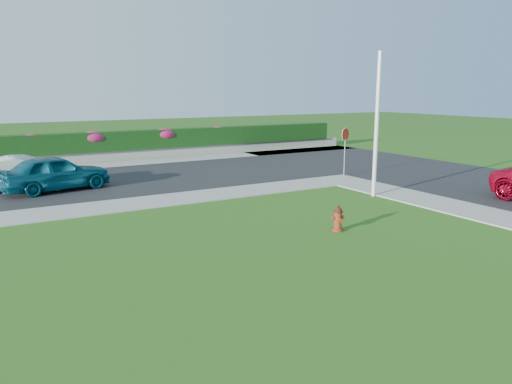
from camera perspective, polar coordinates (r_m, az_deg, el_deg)
ground at (r=12.03m, az=11.42°, el=-8.36°), size 120.00×120.00×0.00m
street_right at (r=23.55m, az=27.01°, el=0.47°), size 8.00×32.00×0.04m
street_far at (r=22.88m, az=-23.25°, el=0.51°), size 26.00×8.00×0.04m
sidewalk_far at (r=17.90m, az=-24.33°, el=-2.47°), size 24.00×2.00×0.04m
curb_corner at (r=23.06m, az=9.61°, el=1.38°), size 2.00×2.00×0.04m
sidewalk_beyond at (r=28.44m, az=-16.58°, el=2.98°), size 34.00×2.00×0.04m
retaining_wall at (r=29.85m, az=-17.31°, el=3.87°), size 34.00×0.40×0.60m
hedge at (r=29.85m, az=-17.46°, el=5.51°), size 32.00×0.90×1.10m
fire_hydrant at (r=14.76m, az=9.35°, el=-3.04°), size 0.40×0.38×0.76m
sedan_teal at (r=21.70m, az=-22.00°, el=2.05°), size 4.52×2.58×1.45m
sedan_silver at (r=22.37m, az=-24.85°, el=1.98°), size 4.37×2.26×1.37m
utility_pole at (r=19.57m, az=13.63°, el=7.41°), size 0.16×0.16×5.46m
stop_sign at (r=23.85m, az=10.15°, el=5.79°), size 0.61×0.20×2.32m
flower_clump_c at (r=29.14m, az=-24.23°, el=5.55°), size 1.07×0.69×0.53m
flower_clump_d at (r=29.67m, az=-18.00°, el=5.95°), size 1.44×0.93×0.72m
flower_clump_e at (r=30.84m, az=-10.32°, el=6.52°), size 1.45×0.93×0.73m
flower_clump_f at (r=32.22m, az=-4.36°, el=7.02°), size 1.07×0.69×0.54m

